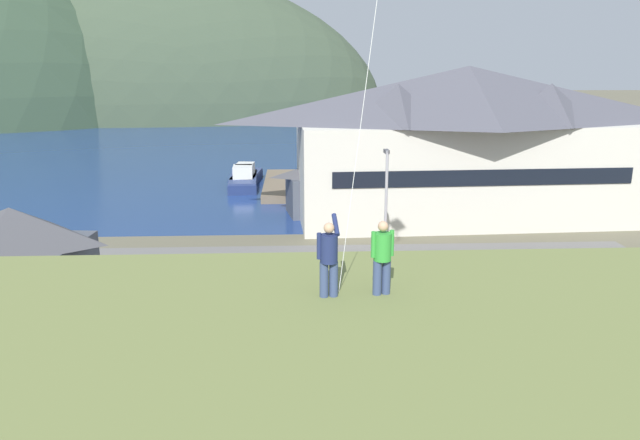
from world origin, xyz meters
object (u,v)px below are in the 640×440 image
(parked_car_corner_spot, at_px, (479,335))
(person_kite_flyer, at_px, (329,257))
(moored_boat_outer_mooring, at_px, (318,184))
(wharf_dock, at_px, (281,185))
(harbor_lodge, at_px, (465,140))
(parking_light_pole, at_px, (386,201))
(parked_car_back_row_right, at_px, (417,273))
(storage_shed_waterside, at_px, (327,186))
(parked_car_front_row_silver, at_px, (291,279))
(moored_boat_wharfside, at_px, (246,177))
(storage_shed_near_lot, at_px, (16,265))
(moored_boat_inner_slip, at_px, (243,180))
(parked_car_mid_row_near, at_px, (600,275))
(parked_car_mid_row_center, at_px, (601,332))
(person_companion, at_px, (382,255))

(parked_car_corner_spot, xyz_separation_m, person_kite_flyer, (-6.38, -8.16, 5.94))
(moored_boat_outer_mooring, distance_m, person_kite_flyer, 41.48)
(wharf_dock, bearing_deg, harbor_lodge, -41.81)
(parked_car_corner_spot, height_order, person_kite_flyer, person_kite_flyer)
(harbor_lodge, distance_m, parking_light_pole, 13.70)
(moored_boat_outer_mooring, distance_m, parked_car_back_row_right, 25.98)
(storage_shed_waterside, height_order, parked_car_corner_spot, storage_shed_waterside)
(parked_car_front_row_silver, bearing_deg, moored_boat_wharfside, 98.42)
(storage_shed_near_lot, height_order, moored_boat_wharfside, storage_shed_near_lot)
(parked_car_front_row_silver, bearing_deg, moored_boat_outer_mooring, 84.75)
(moored_boat_inner_slip, bearing_deg, moored_boat_outer_mooring, -19.84)
(storage_shed_near_lot, height_order, parked_car_corner_spot, storage_shed_near_lot)
(parked_car_mid_row_near, relative_size, parked_car_corner_spot, 1.01)
(storage_shed_near_lot, relative_size, person_kite_flyer, 3.41)
(parked_car_mid_row_near, bearing_deg, storage_shed_near_lot, -175.47)
(parked_car_front_row_silver, height_order, parked_car_mid_row_center, same)
(moored_boat_inner_slip, height_order, parked_car_mid_row_center, moored_boat_inner_slip)
(harbor_lodge, distance_m, person_kite_flyer, 32.61)
(storage_shed_waterside, bearing_deg, parked_car_back_row_right, -78.12)
(parking_light_pole, bearing_deg, moored_boat_wharfside, 110.65)
(wharf_dock, relative_size, parked_car_corner_spot, 3.25)
(parked_car_mid_row_center, bearing_deg, storage_shed_near_lot, 169.93)
(moored_boat_wharfside, bearing_deg, wharf_dock, -34.50)
(parked_car_front_row_silver, distance_m, parked_car_back_row_right, 6.42)
(storage_shed_waterside, relative_size, moored_boat_outer_mooring, 1.02)
(harbor_lodge, bearing_deg, parked_car_back_row_right, -113.49)
(wharf_dock, bearing_deg, parked_car_mid_row_near, -59.51)
(storage_shed_near_lot, relative_size, parked_car_mid_row_near, 1.48)
(storage_shed_near_lot, relative_size, parked_car_mid_row_center, 1.46)
(parked_car_mid_row_near, xyz_separation_m, parked_car_corner_spot, (-8.22, -6.49, 0.00))
(moored_boat_inner_slip, xyz_separation_m, parked_car_front_row_silver, (4.67, -28.83, 0.34))
(moored_boat_outer_mooring, height_order, person_companion, person_companion)
(parked_car_corner_spot, bearing_deg, parked_car_back_row_right, 97.52)
(storage_shed_waterside, xyz_separation_m, moored_boat_inner_slip, (-7.45, 11.07, -1.53))
(moored_boat_inner_slip, relative_size, parked_car_mid_row_near, 1.94)
(wharf_dock, relative_size, person_kite_flyer, 7.38)
(wharf_dock, height_order, parked_car_front_row_silver, parked_car_front_row_silver)
(storage_shed_near_lot, xyz_separation_m, wharf_dock, (11.02, 30.30, -2.43))
(harbor_lodge, xyz_separation_m, parked_car_corner_spot, (-5.59, -22.16, -4.95))
(moored_boat_wharfside, bearing_deg, harbor_lodge, -40.45)
(harbor_lodge, relative_size, storage_shed_waterside, 3.75)
(parking_light_pole, xyz_separation_m, person_companion, (-3.14, -19.02, 3.00))
(storage_shed_near_lot, height_order, moored_boat_outer_mooring, storage_shed_near_lot)
(storage_shed_near_lot, relative_size, person_companion, 3.64)
(storage_shed_near_lot, relative_size, moored_boat_inner_slip, 0.76)
(wharf_dock, distance_m, parked_car_mid_row_near, 32.64)
(harbor_lodge, height_order, parked_car_front_row_silver, harbor_lodge)
(moored_boat_outer_mooring, height_order, moored_boat_inner_slip, same)
(parked_car_corner_spot, bearing_deg, person_kite_flyer, -128.04)
(storage_shed_waterside, height_order, moored_boat_outer_mooring, storage_shed_waterside)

